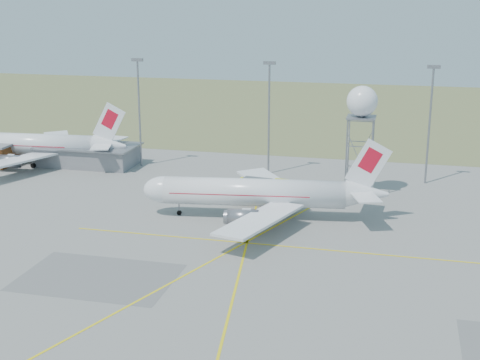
% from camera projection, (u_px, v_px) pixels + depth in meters
% --- Properties ---
extents(grass_strip, '(400.00, 120.00, 0.03)m').
position_uv_depth(grass_strip, '(354.00, 110.00, 190.28)').
color(grass_strip, '#5E6D3C').
rests_on(grass_strip, ground).
extents(building_grey, '(19.00, 10.00, 3.90)m').
position_uv_depth(building_grey, '(89.00, 155.00, 128.93)').
color(building_grey, gray).
rests_on(building_grey, ground).
extents(mast_a, '(2.20, 0.50, 20.50)m').
position_uv_depth(mast_a, '(139.00, 103.00, 125.81)').
color(mast_a, gray).
rests_on(mast_a, ground).
extents(mast_b, '(2.20, 0.50, 20.50)m').
position_uv_depth(mast_b, '(269.00, 109.00, 120.08)').
color(mast_b, gray).
rests_on(mast_b, ground).
extents(mast_c, '(2.20, 0.50, 20.50)m').
position_uv_depth(mast_c, '(430.00, 115.00, 113.67)').
color(mast_c, gray).
rests_on(mast_c, ground).
extents(airliner_main, '(36.12, 34.84, 12.30)m').
position_uv_depth(airliner_main, '(258.00, 193.00, 97.75)').
color(airliner_main, white).
rests_on(airliner_main, ground).
extents(airliner_far, '(36.76, 35.64, 12.50)m').
position_uv_depth(airliner_far, '(32.00, 145.00, 129.06)').
color(airliner_far, white).
rests_on(airliner_far, ground).
extents(radar_tower, '(4.96, 4.96, 17.94)m').
position_uv_depth(radar_tower, '(361.00, 135.00, 107.60)').
color(radar_tower, gray).
rests_on(radar_tower, ground).
extents(fire_truck, '(8.65, 4.32, 3.33)m').
position_uv_depth(fire_truck, '(264.00, 189.00, 107.45)').
color(fire_truck, '#CDD118').
rests_on(fire_truck, ground).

